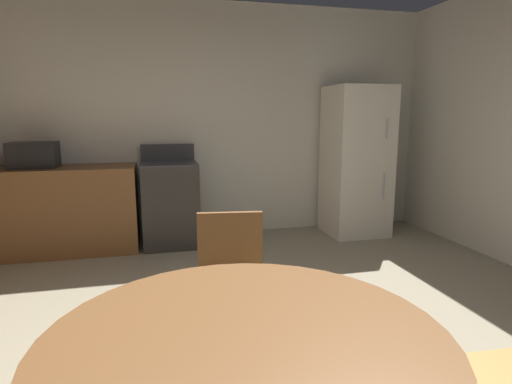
# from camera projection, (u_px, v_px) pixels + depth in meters

# --- Properties ---
(wall_back) EXTENTS (5.88, 0.12, 2.70)m
(wall_back) POSITION_uv_depth(u_px,v_px,m) (198.00, 122.00, 4.88)
(wall_back) COLOR beige
(wall_back) RESTS_ON ground
(kitchen_counter) EXTENTS (1.93, 0.60, 0.90)m
(kitchen_counter) POSITION_uv_depth(u_px,v_px,m) (41.00, 211.00, 4.28)
(kitchen_counter) COLOR brown
(kitchen_counter) RESTS_ON ground
(oven_range) EXTENTS (0.60, 0.60, 1.10)m
(oven_range) POSITION_uv_depth(u_px,v_px,m) (170.00, 203.00, 4.58)
(oven_range) COLOR #2D2B28
(oven_range) RESTS_ON ground
(refrigerator) EXTENTS (0.68, 0.68, 1.76)m
(refrigerator) POSITION_uv_depth(u_px,v_px,m) (356.00, 161.00, 4.96)
(refrigerator) COLOR silver
(refrigerator) RESTS_ON ground
(microwave) EXTENTS (0.44, 0.32, 0.26)m
(microwave) POSITION_uv_depth(u_px,v_px,m) (34.00, 155.00, 4.17)
(microwave) COLOR black
(microwave) RESTS_ON kitchen_counter
(dining_table) EXTENTS (1.26, 1.26, 0.76)m
(dining_table) POSITION_uv_depth(u_px,v_px,m) (246.00, 381.00, 1.29)
(dining_table) COLOR brown
(dining_table) RESTS_ON ground
(chair_north) EXTENTS (0.45, 0.45, 0.87)m
(chair_north) POSITION_uv_depth(u_px,v_px,m) (231.00, 280.00, 2.35)
(chair_north) COLOR brown
(chair_north) RESTS_ON ground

